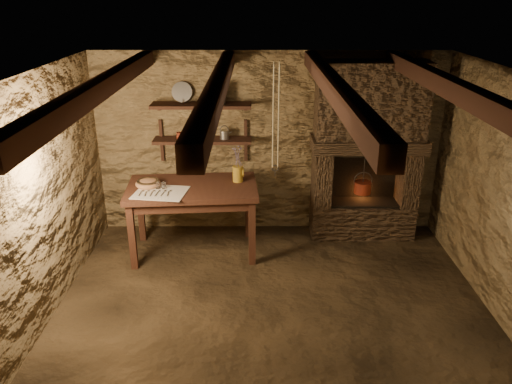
{
  "coord_description": "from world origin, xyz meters",
  "views": [
    {
      "loc": [
        -0.18,
        -4.31,
        3.09
      ],
      "look_at": [
        -0.17,
        0.9,
        0.97
      ],
      "focal_mm": 35.0,
      "sensor_mm": 36.0,
      "label": 1
    }
  ],
  "objects_px": {
    "work_table": "(194,217)",
    "red_pot": "(363,187)",
    "stoneware_jug": "(238,166)",
    "wooden_bowl": "(148,184)",
    "iron_stockpot": "(216,96)"
  },
  "relations": [
    {
      "from": "work_table",
      "to": "red_pot",
      "type": "xyz_separation_m",
      "value": [
        2.16,
        0.43,
        0.23
      ]
    },
    {
      "from": "wooden_bowl",
      "to": "iron_stockpot",
      "type": "height_order",
      "value": "iron_stockpot"
    },
    {
      "from": "wooden_bowl",
      "to": "work_table",
      "type": "bearing_deg",
      "value": 2.12
    },
    {
      "from": "work_table",
      "to": "wooden_bowl",
      "type": "distance_m",
      "value": 0.69
    },
    {
      "from": "iron_stockpot",
      "to": "red_pot",
      "type": "relative_size",
      "value": 0.47
    },
    {
      "from": "stoneware_jug",
      "to": "red_pot",
      "type": "xyz_separation_m",
      "value": [
        1.61,
        0.28,
        -0.38
      ]
    },
    {
      "from": "stoneware_jug",
      "to": "iron_stockpot",
      "type": "bearing_deg",
      "value": 131.46
    },
    {
      "from": "iron_stockpot",
      "to": "red_pot",
      "type": "bearing_deg",
      "value": -3.64
    },
    {
      "from": "stoneware_jug",
      "to": "wooden_bowl",
      "type": "xyz_separation_m",
      "value": [
        -1.08,
        -0.17,
        -0.16
      ]
    },
    {
      "from": "wooden_bowl",
      "to": "red_pot",
      "type": "height_order",
      "value": "red_pot"
    },
    {
      "from": "work_table",
      "to": "red_pot",
      "type": "bearing_deg",
      "value": 7.02
    },
    {
      "from": "work_table",
      "to": "stoneware_jug",
      "type": "xyz_separation_m",
      "value": [
        0.55,
        0.15,
        0.6
      ]
    },
    {
      "from": "wooden_bowl",
      "to": "red_pot",
      "type": "xyz_separation_m",
      "value": [
        2.69,
        0.45,
        -0.22
      ]
    },
    {
      "from": "work_table",
      "to": "iron_stockpot",
      "type": "xyz_separation_m",
      "value": [
        0.28,
        0.55,
        1.39
      ]
    },
    {
      "from": "work_table",
      "to": "red_pot",
      "type": "height_order",
      "value": "red_pot"
    }
  ]
}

